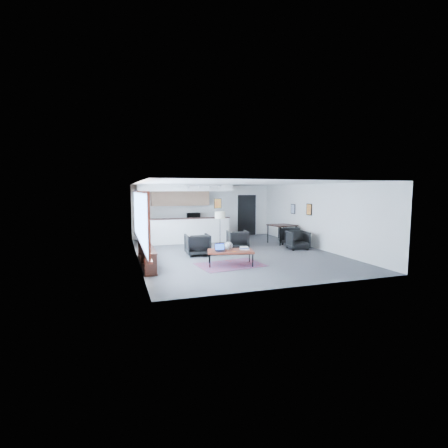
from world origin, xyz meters
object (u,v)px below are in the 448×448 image
object	(u,v)px
dining_chair_near	(298,241)
armchair_right	(238,239)
dining_table	(282,226)
microwave	(193,215)
ceramic_pot	(229,246)
book_stack	(244,248)
armchair_left	(197,244)
laptop	(220,249)
coffee_table	(230,252)
floor_lamp	(220,216)
dining_chair_far	(289,236)

from	to	relation	value
dining_chair_near	armchair_right	bearing A→B (deg)	163.84
dining_table	microwave	distance (m)	4.36
ceramic_pot	dining_chair_near	bearing A→B (deg)	25.82
dining_table	armchair_right	bearing A→B (deg)	-166.84
ceramic_pot	book_stack	size ratio (longest dim) A/B	0.77
armchair_left	book_stack	bearing A→B (deg)	122.90
laptop	dining_chair_near	bearing A→B (deg)	24.78
microwave	laptop	bearing A→B (deg)	-103.47
coffee_table	ceramic_pot	xyz separation A→B (m)	(-0.04, 0.05, 0.17)
ceramic_pot	armchair_left	distance (m)	1.87
ceramic_pot	coffee_table	bearing A→B (deg)	-48.42
ceramic_pot	book_stack	distance (m)	0.53
coffee_table	dining_table	xyz separation A→B (m)	(3.53, 3.19, 0.33)
floor_lamp	ceramic_pot	bearing A→B (deg)	-102.63
book_stack	dining_chair_near	distance (m)	3.45
dining_chair_near	dining_chair_far	bearing A→B (deg)	81.79
armchair_left	microwave	bearing A→B (deg)	-99.36
dining_table	armchair_left	bearing A→B (deg)	-161.83
laptop	microwave	bearing A→B (deg)	85.44
ceramic_pot	dining_table	world-z (taller)	dining_table
laptop	ceramic_pot	distance (m)	0.29
dining_chair_near	microwave	distance (m)	5.39
dining_chair_near	dining_chair_far	xyz separation A→B (m)	(0.33, 1.29, 0.02)
coffee_table	armchair_right	xyz separation A→B (m)	(1.24, 2.65, -0.03)
laptop	dining_table	bearing A→B (deg)	39.66
coffee_table	dining_chair_far	world-z (taller)	dining_chair_far
floor_lamp	dining_chair_far	world-z (taller)	floor_lamp
ceramic_pot	floor_lamp	world-z (taller)	floor_lamp
floor_lamp	armchair_right	bearing A→B (deg)	-34.34
armchair_right	microwave	world-z (taller)	microwave
coffee_table	armchair_left	size ratio (longest dim) A/B	1.82
laptop	book_stack	world-z (taller)	laptop
ceramic_pot	armchair_left	xyz separation A→B (m)	(-0.58, 1.77, -0.17)
book_stack	armchair_right	bearing A→B (deg)	73.72
laptop	book_stack	size ratio (longest dim) A/B	0.88
book_stack	dining_chair_far	world-z (taller)	dining_chair_far
dining_chair_far	armchair_right	bearing A→B (deg)	27.97
armchair_left	armchair_right	world-z (taller)	armchair_left
laptop	dining_table	size ratio (longest dim) A/B	0.27
ceramic_pot	dining_chair_far	xyz separation A→B (m)	(3.83, 2.98, -0.24)
coffee_table	floor_lamp	bearing A→B (deg)	92.24
armchair_left	armchair_right	xyz separation A→B (m)	(1.87, 0.83, -0.03)
dining_chair_far	armchair_left	bearing A→B (deg)	34.76
coffee_table	laptop	distance (m)	0.35
dining_table	dining_chair_far	world-z (taller)	dining_table
dining_table	dining_chair_near	xyz separation A→B (m)	(-0.08, -1.44, -0.42)
dining_chair_far	coffee_table	bearing A→B (deg)	58.11
microwave	dining_chair_far	bearing A→B (deg)	-47.61
coffee_table	dining_chair_far	xyz separation A→B (m)	(3.79, 3.03, -0.07)
dining_chair_near	microwave	world-z (taller)	microwave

